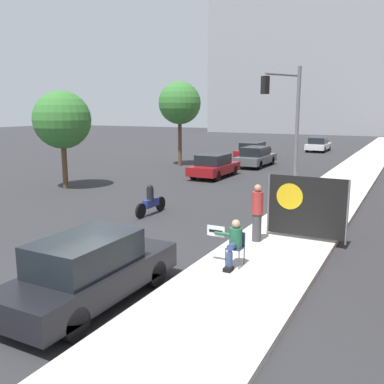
{
  "coord_description": "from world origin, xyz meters",
  "views": [
    {
      "loc": [
        6.66,
        -7.81,
        4.18
      ],
      "look_at": [
        0.0,
        4.9,
        1.39
      ],
      "focal_mm": 40.0,
      "sensor_mm": 36.0,
      "label": 1
    }
  ],
  "objects_px": {
    "protest_banner": "(306,207)",
    "parked_car_curbside": "(90,270)",
    "motorcycle_on_road": "(151,202)",
    "car_on_road_midblock": "(256,157)",
    "pedestrian_behind": "(319,204)",
    "car_on_road_nearest": "(214,166)",
    "car_on_road_distant": "(253,150)",
    "car_on_road_far_lane": "(318,144)",
    "street_tree_midblock": "(180,103)",
    "street_tree_near_curb": "(62,120)",
    "jogger_on_sidewalk": "(257,212)",
    "seated_protester": "(234,242)",
    "traffic_light_pole": "(285,112)"
  },
  "relations": [
    {
      "from": "seated_protester",
      "to": "parked_car_curbside",
      "type": "relative_size",
      "value": 0.28
    },
    {
      "from": "seated_protester",
      "to": "street_tree_midblock",
      "type": "bearing_deg",
      "value": 126.72
    },
    {
      "from": "jogger_on_sidewalk",
      "to": "car_on_road_midblock",
      "type": "xyz_separation_m",
      "value": [
        -6.27,
        17.75,
        -0.34
      ]
    },
    {
      "from": "parked_car_curbside",
      "to": "car_on_road_midblock",
      "type": "height_order",
      "value": "parked_car_curbside"
    },
    {
      "from": "traffic_light_pole",
      "to": "motorcycle_on_road",
      "type": "bearing_deg",
      "value": -124.34
    },
    {
      "from": "car_on_road_midblock",
      "to": "parked_car_curbside",
      "type": "bearing_deg",
      "value": -79.27
    },
    {
      "from": "pedestrian_behind",
      "to": "motorcycle_on_road",
      "type": "distance_m",
      "value": 6.55
    },
    {
      "from": "street_tree_midblock",
      "to": "jogger_on_sidewalk",
      "type": "bearing_deg",
      "value": -53.73
    },
    {
      "from": "seated_protester",
      "to": "motorcycle_on_road",
      "type": "xyz_separation_m",
      "value": [
        -5.28,
        4.2,
        -0.29
      ]
    },
    {
      "from": "seated_protester",
      "to": "motorcycle_on_road",
      "type": "height_order",
      "value": "seated_protester"
    },
    {
      "from": "car_on_road_far_lane",
      "to": "street_tree_near_curb",
      "type": "bearing_deg",
      "value": -106.13
    },
    {
      "from": "seated_protester",
      "to": "car_on_road_distant",
      "type": "distance_m",
      "value": 26.55
    },
    {
      "from": "traffic_light_pole",
      "to": "motorcycle_on_road",
      "type": "distance_m",
      "value": 7.55
    },
    {
      "from": "seated_protester",
      "to": "traffic_light_pole",
      "type": "height_order",
      "value": "traffic_light_pole"
    },
    {
      "from": "car_on_road_nearest",
      "to": "street_tree_midblock",
      "type": "height_order",
      "value": "street_tree_midblock"
    },
    {
      "from": "parked_car_curbside",
      "to": "street_tree_near_curb",
      "type": "relative_size",
      "value": 0.86
    },
    {
      "from": "parked_car_curbside",
      "to": "car_on_road_far_lane",
      "type": "height_order",
      "value": "parked_car_curbside"
    },
    {
      "from": "traffic_light_pole",
      "to": "car_on_road_nearest",
      "type": "xyz_separation_m",
      "value": [
        -5.55,
        4.37,
        -3.32
      ]
    },
    {
      "from": "parked_car_curbside",
      "to": "street_tree_near_curb",
      "type": "bearing_deg",
      "value": 135.96
    },
    {
      "from": "pedestrian_behind",
      "to": "jogger_on_sidewalk",
      "type": "bearing_deg",
      "value": -55.31
    },
    {
      "from": "car_on_road_midblock",
      "to": "car_on_road_far_lane",
      "type": "relative_size",
      "value": 1.11
    },
    {
      "from": "jogger_on_sidewalk",
      "to": "car_on_road_distant",
      "type": "relative_size",
      "value": 0.38
    },
    {
      "from": "seated_protester",
      "to": "car_on_road_far_lane",
      "type": "xyz_separation_m",
      "value": [
        -4.73,
        33.93,
        -0.12
      ]
    },
    {
      "from": "protest_banner",
      "to": "parked_car_curbside",
      "type": "height_order",
      "value": "protest_banner"
    },
    {
      "from": "pedestrian_behind",
      "to": "car_on_road_nearest",
      "type": "distance_m",
      "value": 12.75
    },
    {
      "from": "pedestrian_behind",
      "to": "protest_banner",
      "type": "height_order",
      "value": "protest_banner"
    },
    {
      "from": "seated_protester",
      "to": "pedestrian_behind",
      "type": "relative_size",
      "value": 0.68
    },
    {
      "from": "car_on_road_nearest",
      "to": "protest_banner",
      "type": "bearing_deg",
      "value": -53.14
    },
    {
      "from": "pedestrian_behind",
      "to": "car_on_road_midblock",
      "type": "height_order",
      "value": "pedestrian_behind"
    },
    {
      "from": "parked_car_curbside",
      "to": "car_on_road_nearest",
      "type": "xyz_separation_m",
      "value": [
        -5.01,
        17.23,
        -0.03
      ]
    },
    {
      "from": "jogger_on_sidewalk",
      "to": "parked_car_curbside",
      "type": "distance_m",
      "value": 5.82
    },
    {
      "from": "car_on_road_distant",
      "to": "car_on_road_far_lane",
      "type": "bearing_deg",
      "value": 66.85
    },
    {
      "from": "seated_protester",
      "to": "traffic_light_pole",
      "type": "xyz_separation_m",
      "value": [
        -1.51,
        9.72,
        3.22
      ]
    },
    {
      "from": "car_on_road_distant",
      "to": "motorcycle_on_road",
      "type": "distance_m",
      "value": 21.2
    },
    {
      "from": "motorcycle_on_road",
      "to": "car_on_road_distant",
      "type": "bearing_deg",
      "value": 98.69
    },
    {
      "from": "parked_car_curbside",
      "to": "protest_banner",
      "type": "bearing_deg",
      "value": 63.75
    },
    {
      "from": "pedestrian_behind",
      "to": "traffic_light_pole",
      "type": "xyz_separation_m",
      "value": [
        -2.75,
        5.3,
        2.96
      ]
    },
    {
      "from": "street_tree_near_curb",
      "to": "jogger_on_sidewalk",
      "type": "bearing_deg",
      "value": -20.55
    },
    {
      "from": "parked_car_curbside",
      "to": "street_tree_near_curb",
      "type": "distance_m",
      "value": 14.85
    },
    {
      "from": "car_on_road_nearest",
      "to": "street_tree_midblock",
      "type": "distance_m",
      "value": 7.2
    },
    {
      "from": "jogger_on_sidewalk",
      "to": "car_on_road_distant",
      "type": "xyz_separation_m",
      "value": [
        -8.3,
        22.8,
        -0.37
      ]
    },
    {
      "from": "motorcycle_on_road",
      "to": "car_on_road_midblock",
      "type": "bearing_deg",
      "value": 94.23
    },
    {
      "from": "street_tree_near_curb",
      "to": "traffic_light_pole",
      "type": "bearing_deg",
      "value": 13.92
    },
    {
      "from": "parked_car_curbside",
      "to": "traffic_light_pole",
      "type": "bearing_deg",
      "value": 87.6
    },
    {
      "from": "protest_banner",
      "to": "car_on_road_nearest",
      "type": "distance_m",
      "value": 13.59
    },
    {
      "from": "seated_protester",
      "to": "car_on_road_midblock",
      "type": "xyz_separation_m",
      "value": [
        -6.46,
        20.11,
        -0.09
      ]
    },
    {
      "from": "pedestrian_behind",
      "to": "car_on_road_far_lane",
      "type": "relative_size",
      "value": 0.44
    },
    {
      "from": "protest_banner",
      "to": "car_on_road_nearest",
      "type": "xyz_separation_m",
      "value": [
        -8.15,
        10.87,
        -0.48
      ]
    },
    {
      "from": "street_tree_midblock",
      "to": "car_on_road_far_lane",
      "type": "bearing_deg",
      "value": 66.42
    },
    {
      "from": "seated_protester",
      "to": "car_on_road_nearest",
      "type": "xyz_separation_m",
      "value": [
        -7.06,
        14.09,
        -0.1
      ]
    }
  ]
}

